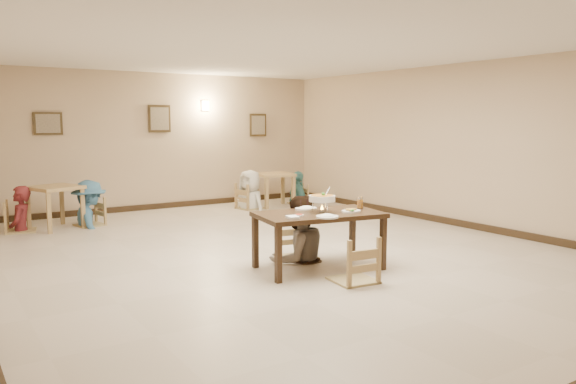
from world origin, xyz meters
TOP-DOWN VIEW (x-y plane):
  - floor at (0.00, 0.00)m, footprint 10.00×10.00m
  - ceiling at (0.00, 0.00)m, footprint 10.00×10.00m
  - wall_back at (0.00, 5.00)m, footprint 10.00×0.00m
  - wall_right at (4.00, 0.00)m, footprint 0.00×10.00m
  - baseboard_back at (0.00, 4.97)m, footprint 8.00×0.06m
  - baseboard_right at (3.97, 0.00)m, footprint 0.06×10.00m
  - picture_a at (-2.20, 4.96)m, footprint 0.55×0.04m
  - picture_b at (0.10, 4.96)m, footprint 0.50×0.04m
  - picture_c at (2.60, 4.96)m, footprint 0.45×0.04m
  - wall_sconce at (1.20, 4.96)m, footprint 0.16×0.05m
  - main_table at (-0.01, -1.13)m, footprint 1.74×1.15m
  - chair_far at (0.04, -0.47)m, footprint 0.44×0.44m
  - chair_near at (-0.01, -1.84)m, footprint 0.50×0.50m
  - main_diner at (0.02, -0.60)m, footprint 0.92×0.73m
  - curry_warmer at (0.03, -1.13)m, footprint 0.39×0.35m
  - rice_plate_far at (-0.01, -0.83)m, footprint 0.32×0.32m
  - rice_plate_near at (-0.16, -1.50)m, footprint 0.28×0.28m
  - fried_plate at (0.36, -1.34)m, footprint 0.27×0.27m
  - chili_dish at (-0.39, -1.21)m, footprint 0.12×0.12m
  - napkin_cutlery at (-0.55, -1.32)m, footprint 0.18×0.26m
  - drink_glass at (0.66, -1.17)m, footprint 0.08×0.08m
  - bg_table_left at (-2.36, 3.74)m, footprint 1.01×1.01m
  - bg_table_right at (2.40, 3.85)m, footprint 0.90×0.90m
  - bg_chair_ll at (-2.94, 3.79)m, footprint 0.49×0.49m
  - bg_chair_lr at (-1.77, 3.72)m, footprint 0.47×0.47m
  - bg_chair_rl at (1.75, 3.86)m, footprint 0.51×0.51m
  - bg_chair_rr at (3.05, 3.87)m, footprint 0.41×0.41m
  - bg_diner_a at (-2.94, 3.79)m, footprint 0.58×0.69m
  - bg_diner_b at (-1.77, 3.72)m, footprint 0.65×1.12m
  - bg_diner_c at (1.75, 3.86)m, footprint 0.74×0.96m
  - bg_diner_d at (3.05, 3.87)m, footprint 0.56×0.97m

SIDE VIEW (x-z plane):
  - floor at x=0.00m, z-range 0.00..0.00m
  - baseboard_back at x=0.00m, z-range 0.00..0.12m
  - baseboard_right at x=3.97m, z-range 0.00..0.12m
  - bg_chair_rr at x=3.05m, z-range 0.00..0.88m
  - chair_far at x=0.04m, z-range 0.00..0.94m
  - bg_chair_lr at x=-1.77m, z-range 0.00..1.00m
  - bg_chair_ll at x=-2.94m, z-range 0.00..1.04m
  - chair_near at x=-0.01m, z-range 0.00..1.07m
  - bg_chair_rl at x=1.75m, z-range 0.00..1.08m
  - bg_table_right at x=2.40m, z-range 0.25..1.01m
  - bg_table_left at x=-2.36m, z-range 0.25..1.04m
  - main_table at x=-0.01m, z-range 0.30..1.05m
  - chili_dish at x=-0.39m, z-range 0.76..0.78m
  - rice_plate_near at x=-0.16m, z-range 0.74..0.80m
  - napkin_cutlery at x=-0.55m, z-range 0.76..0.79m
  - rice_plate_far at x=-0.01m, z-range 0.74..0.81m
  - fried_plate at x=0.36m, z-range 0.75..0.81m
  - bg_diner_d at x=3.05m, z-range 0.00..1.56m
  - bg_diner_a at x=-2.94m, z-range 0.00..1.63m
  - drink_glass at x=0.66m, z-range 0.75..0.91m
  - bg_diner_b at x=-1.77m, z-range 0.00..1.71m
  - bg_diner_c at x=1.75m, z-range 0.00..1.74m
  - main_diner at x=0.02m, z-range 0.00..1.83m
  - curry_warmer at x=0.03m, z-range 0.78..1.09m
  - wall_back at x=0.00m, z-range -3.50..6.50m
  - wall_right at x=4.00m, z-range -3.50..6.50m
  - picture_c at x=2.60m, z-range 1.57..2.12m
  - picture_a at x=-2.20m, z-range 1.67..2.12m
  - picture_b at x=0.10m, z-range 1.70..2.30m
  - wall_sconce at x=1.20m, z-range 2.19..2.41m
  - ceiling at x=0.00m, z-range 3.00..3.00m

